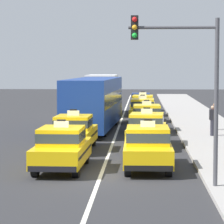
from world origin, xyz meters
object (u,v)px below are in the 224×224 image
(taxi_right_second, at_px, (147,129))
(taxi_right_fourth, at_px, (143,110))
(sedan_right_sixth, at_px, (141,101))
(bus_left_third, at_px, (94,101))
(traffic_light_pole, at_px, (186,71))
(taxi_right_third, at_px, (147,118))
(taxi_right_nearest, at_px, (148,147))
(taxi_left_nearest, at_px, (62,147))
(taxi_left_second, at_px, (74,132))
(box_truck_left_fourth, at_px, (103,93))
(pedestrian_trailing, at_px, (215,116))
(taxi_right_fifth, at_px, (143,105))
(pedestrian_near_crosswalk, at_px, (213,121))

(taxi_right_second, height_order, taxi_right_fourth, same)
(taxi_right_second, height_order, sedan_right_sixth, taxi_right_second)
(bus_left_third, relative_size, traffic_light_pole, 2.03)
(taxi_right_second, distance_m, taxi_right_third, 6.48)
(taxi_right_nearest, bearing_deg, taxi_left_nearest, -174.68)
(taxi_left_second, bearing_deg, box_truck_left_fourth, 89.88)
(taxi_left_second, relative_size, pedestrian_trailing, 2.83)
(pedestrian_trailing, bearing_deg, taxi_right_nearest, -107.74)
(bus_left_third, xyz_separation_m, taxi_right_nearest, (3.18, -13.83, -0.94))
(taxi_right_second, bearing_deg, taxi_right_nearest, -90.21)
(taxi_right_second, bearing_deg, taxi_right_fifth, 90.51)
(box_truck_left_fourth, height_order, taxi_right_second, box_truck_left_fourth)
(taxi_right_third, xyz_separation_m, taxi_right_fourth, (-0.23, 6.41, 0.00))
(taxi_right_fifth, bearing_deg, taxi_right_nearest, -89.68)
(taxi_right_fourth, height_order, pedestrian_near_crosswalk, taxi_right_fourth)
(bus_left_third, distance_m, taxi_right_nearest, 14.22)
(taxi_right_second, height_order, taxi_right_fifth, same)
(taxi_right_second, height_order, taxi_right_third, same)
(taxi_right_third, xyz_separation_m, pedestrian_near_crosswalk, (3.61, -2.92, 0.11))
(taxi_right_fifth, distance_m, traffic_light_pole, 28.46)
(traffic_light_pole, bearing_deg, taxi_left_nearest, 142.02)
(taxi_left_second, height_order, pedestrian_trailing, taxi_left_second)
(sedan_right_sixth, bearing_deg, traffic_light_pole, -87.52)
(bus_left_third, height_order, sedan_right_sixth, bus_left_third)
(taxi_left_nearest, height_order, pedestrian_trailing, taxi_left_nearest)
(taxi_right_nearest, distance_m, taxi_right_third, 12.89)
(taxi_right_second, xyz_separation_m, taxi_right_fourth, (-0.19, 12.89, 0.00))
(sedan_right_sixth, bearing_deg, bus_left_third, -100.19)
(taxi_right_second, bearing_deg, pedestrian_trailing, 57.96)
(taxi_right_second, bearing_deg, taxi_right_fourth, 90.83)
(taxi_left_second, height_order, taxi_right_fourth, same)
(sedan_right_sixth, xyz_separation_m, traffic_light_pole, (1.46, -33.65, 2.97))
(bus_left_third, xyz_separation_m, pedestrian_trailing, (7.34, -0.80, -0.85))
(taxi_right_fifth, relative_size, traffic_light_pole, 0.83)
(traffic_light_pole, bearing_deg, pedestrian_trailing, 79.87)
(taxi_right_third, xyz_separation_m, taxi_right_fifth, (-0.21, 11.61, 0.00))
(taxi_left_nearest, xyz_separation_m, pedestrian_near_crosswalk, (6.97, 10.28, 0.11))
(taxi_right_fourth, xyz_separation_m, taxi_right_fifth, (0.03, 5.20, 0.00))
(box_truck_left_fourth, xyz_separation_m, taxi_right_second, (3.43, -19.16, -0.90))
(taxi_right_third, bearing_deg, taxi_left_second, -114.14)
(bus_left_third, bearing_deg, pedestrian_near_crosswalk, -29.38)
(taxi_right_fifth, relative_size, pedestrian_near_crosswalk, 2.77)
(taxi_right_nearest, bearing_deg, sedan_right_sixth, 90.56)
(taxi_right_third, bearing_deg, traffic_light_pole, -86.24)
(taxi_right_fourth, distance_m, traffic_light_pole, 23.31)
(taxi_right_fifth, height_order, pedestrian_trailing, taxi_right_fifth)
(box_truck_left_fourth, bearing_deg, taxi_right_third, -74.69)
(taxi_right_second, bearing_deg, box_truck_left_fourth, 100.13)
(taxi_right_fourth, xyz_separation_m, sedan_right_sixth, (-0.13, 10.57, -0.03))
(taxi_right_fifth, relative_size, sedan_right_sixth, 1.07)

